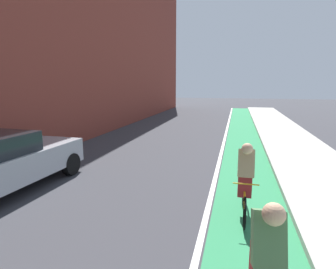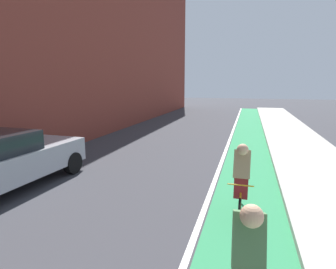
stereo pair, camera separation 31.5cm
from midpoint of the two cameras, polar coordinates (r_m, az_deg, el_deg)
The scene contains 7 objects.
ground_plane at distance 10.64m, azimuth -0.08°, elevation -4.29°, with size 87.57×87.57×0.00m, color #38383D.
bike_lane_paint at distance 12.18m, azimuth 17.07°, elevation -2.86°, with size 1.60×39.80×0.00m, color #2D8451.
lane_divider_stripe at distance 12.19m, azimuth 12.84°, elevation -2.63°, with size 0.12×39.80×0.00m, color white.
sidewalk_right at distance 12.38m, azimuth 26.97°, elevation -3.00°, with size 2.65×39.80×0.14m, color #A8A59E.
building_facade_left at distance 15.05m, azimuth -20.95°, elevation 22.62°, with size 4.15×39.80×12.10m.
cyclist_mid at distance 3.30m, azimuth 18.90°, elevation -24.49°, with size 0.48×1.73×1.62m.
cyclist_trailing at distance 5.85m, azimuth 16.47°, elevation -9.02°, with size 0.48×1.67×1.59m.
Camera 2 is at (3.07, 6.08, 2.72)m, focal length 29.39 mm.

